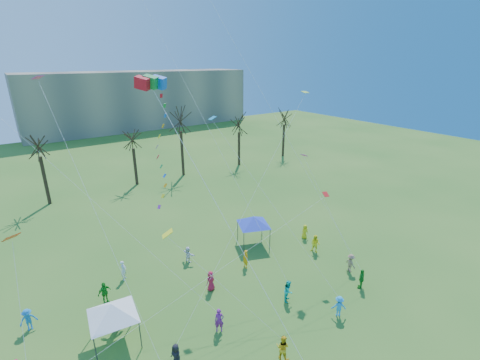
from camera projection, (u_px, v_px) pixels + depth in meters
distant_building at (141, 99)px, 92.56m from camera, size 60.00×14.00×15.00m
bare_tree_row at (118, 141)px, 46.93m from camera, size 69.69×8.54×11.44m
big_box_kite at (166, 153)px, 22.09m from camera, size 2.40×7.10×18.79m
canopy_tent_white at (112, 310)px, 21.81m from camera, size 4.17×4.17×3.15m
canopy_tent_blue at (254, 221)px, 33.93m from camera, size 3.85×3.85×3.11m
festival_crowd at (209, 304)px, 24.91m from camera, size 26.77×15.77×1.86m
small_kites_aloft at (184, 125)px, 23.87m from camera, size 28.05×19.70×35.14m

